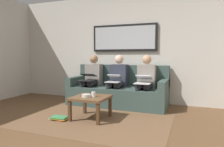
% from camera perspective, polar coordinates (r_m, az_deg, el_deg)
% --- Properties ---
extents(ground_plane, '(6.00, 5.20, 0.10)m').
position_cam_1_polar(ground_plane, '(3.09, -12.03, -17.58)').
color(ground_plane, brown).
extents(wall_rear, '(6.00, 0.12, 2.60)m').
position_cam_1_polar(wall_rear, '(5.23, 3.59, 6.81)').
color(wall_rear, beige).
rests_on(wall_rear, ground_plane).
extents(area_rug, '(2.60, 1.80, 0.01)m').
position_cam_1_polar(area_rug, '(3.77, -4.79, -12.43)').
color(area_rug, brown).
rests_on(area_rug, ground_plane).
extents(couch, '(2.20, 0.90, 0.90)m').
position_cam_1_polar(couch, '(4.84, 1.79, -4.78)').
color(couch, '#384C47').
rests_on(couch, ground_plane).
extents(framed_mirror, '(1.61, 0.05, 0.65)m').
position_cam_1_polar(framed_mirror, '(5.15, 3.28, 9.63)').
color(framed_mirror, black).
extents(coffee_table, '(0.61, 0.61, 0.40)m').
position_cam_1_polar(coffee_table, '(3.77, -5.81, -7.12)').
color(coffee_table, brown).
rests_on(coffee_table, ground_plane).
extents(cup, '(0.07, 0.07, 0.09)m').
position_cam_1_polar(cup, '(3.71, -5.05, -5.65)').
color(cup, silver).
rests_on(cup, coffee_table).
extents(bowl, '(0.15, 0.15, 0.05)m').
position_cam_1_polar(bowl, '(3.71, -7.04, -5.99)').
color(bowl, beige).
rests_on(bowl, coffee_table).
extents(person_left, '(0.38, 0.58, 1.14)m').
position_cam_1_polar(person_left, '(4.56, 9.13, -1.67)').
color(person_left, gray).
rests_on(person_left, couch).
extents(laptop_white, '(0.32, 0.38, 0.17)m').
position_cam_1_polar(laptop_white, '(4.33, 8.50, -1.74)').
color(laptop_white, white).
extents(person_middle, '(0.38, 0.58, 1.14)m').
position_cam_1_polar(person_middle, '(4.73, 1.53, -1.36)').
color(person_middle, '#2D3342').
rests_on(person_middle, couch).
extents(laptop_silver, '(0.30, 0.36, 0.16)m').
position_cam_1_polar(laptop_silver, '(4.51, 0.53, -1.46)').
color(laptop_silver, silver).
extents(person_right, '(0.38, 0.58, 1.14)m').
position_cam_1_polar(person_right, '(4.98, -5.42, -1.07)').
color(person_right, gray).
rests_on(person_right, couch).
extents(laptop_black, '(0.34, 0.37, 0.16)m').
position_cam_1_polar(laptop_black, '(4.77, -6.70, -1.08)').
color(laptop_black, black).
extents(magazine_stack, '(0.33, 0.28, 0.05)m').
position_cam_1_polar(magazine_stack, '(3.89, -14.06, -11.63)').
color(magazine_stack, red).
rests_on(magazine_stack, ground_plane).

